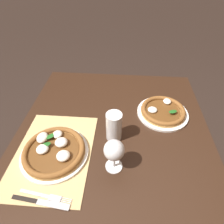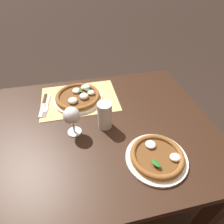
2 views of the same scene
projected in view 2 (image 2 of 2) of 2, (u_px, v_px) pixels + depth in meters
ground_plane at (105, 192)px, 1.46m from camera, size 24.00×24.00×0.00m
dining_table at (102, 139)px, 1.04m from camera, size 1.16×0.94×0.74m
paper_placemat at (79, 99)px, 1.14m from camera, size 0.45×0.33×0.00m
pizza_near at (78, 97)px, 1.12m from camera, size 0.29×0.29×0.05m
pizza_far at (157, 156)px, 0.81m from camera, size 0.27×0.27×0.04m
wine_glass at (72, 117)px, 0.87m from camera, size 0.08×0.08×0.16m
pint_glass at (105, 116)px, 0.92m from camera, size 0.07×0.07×0.15m
fork at (47, 106)px, 1.08m from camera, size 0.04×0.20×0.00m
knife at (43, 105)px, 1.09m from camera, size 0.04×0.22×0.01m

